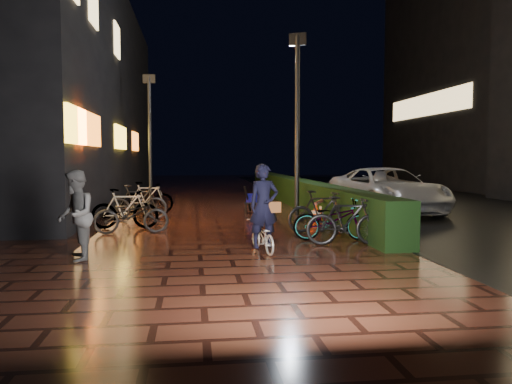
{
  "coord_description": "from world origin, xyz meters",
  "views": [
    {
      "loc": [
        -0.68,
        -11.02,
        1.84
      ],
      "look_at": [
        0.65,
        -0.54,
        1.1
      ],
      "focal_mm": 35.0,
      "sensor_mm": 36.0,
      "label": 1
    }
  ],
  "objects": [
    {
      "name": "cyclist",
      "position": [
        0.66,
        -1.61,
        0.64
      ],
      "size": [
        0.67,
        1.25,
        1.71
      ],
      "color": "silver",
      "rests_on": "ground"
    },
    {
      "name": "van",
      "position": [
        5.71,
        4.86,
        0.75
      ],
      "size": [
        2.86,
        5.51,
        1.48
      ],
      "primitive_type": "imported",
      "rotation": [
        0.0,
        0.0,
        0.08
      ],
      "color": "#ADAEB2",
      "rests_on": "ground"
    },
    {
      "name": "parked_bikes_hedge",
      "position": [
        2.44,
        -0.2,
        0.5
      ],
      "size": [
        1.89,
        2.47,
        1.03
      ],
      "color": "black",
      "rests_on": "ground"
    },
    {
      "name": "parked_bikes_storefront",
      "position": [
        -2.26,
        3.09,
        0.5
      ],
      "size": [
        2.03,
        5.12,
        1.03
      ],
      "color": "black",
      "rests_on": "ground"
    },
    {
      "name": "cart_assembly",
      "position": [
        1.22,
        5.11,
        0.47
      ],
      "size": [
        0.58,
        0.5,
        0.92
      ],
      "color": "black",
      "rests_on": "ground"
    },
    {
      "name": "hedge",
      "position": [
        3.3,
        8.0,
        0.5
      ],
      "size": [
        0.7,
        20.0,
        1.0
      ],
      "primitive_type": "cube",
      "color": "black",
      "rests_on": "ground"
    },
    {
      "name": "lamp_post_sf",
      "position": [
        -2.33,
        8.93,
        2.77
      ],
      "size": [
        0.48,
        0.14,
        5.04
      ],
      "color": "black",
      "rests_on": "ground"
    },
    {
      "name": "asphalt_road",
      "position": [
        9.0,
        5.0,
        0.0
      ],
      "size": [
        11.0,
        60.0,
        0.01
      ],
      "primitive_type": "cube",
      "color": "black",
      "rests_on": "ground"
    },
    {
      "name": "bystander_person",
      "position": [
        -2.74,
        -1.92,
        0.81
      ],
      "size": [
        0.76,
        0.9,
        1.62
      ],
      "primitive_type": "imported",
      "rotation": [
        0.0,
        0.0,
        -1.36
      ],
      "color": "slate",
      "rests_on": "ground"
    },
    {
      "name": "ground",
      "position": [
        0.0,
        0.0,
        0.0
      ],
      "size": [
        80.0,
        80.0,
        0.0
      ],
      "primitive_type": "plane",
      "color": "#381911",
      "rests_on": "ground"
    },
    {
      "name": "lamp_post_hedge",
      "position": [
        2.64,
        4.67,
        3.15
      ],
      "size": [
        0.53,
        0.31,
        5.74
      ],
      "color": "black",
      "rests_on": "ground"
    },
    {
      "name": "traffic_barrier",
      "position": [
        2.78,
        2.25,
        0.33
      ],
      "size": [
        0.98,
        1.59,
        0.66
      ],
      "color": "#FC470D",
      "rests_on": "ground"
    }
  ]
}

